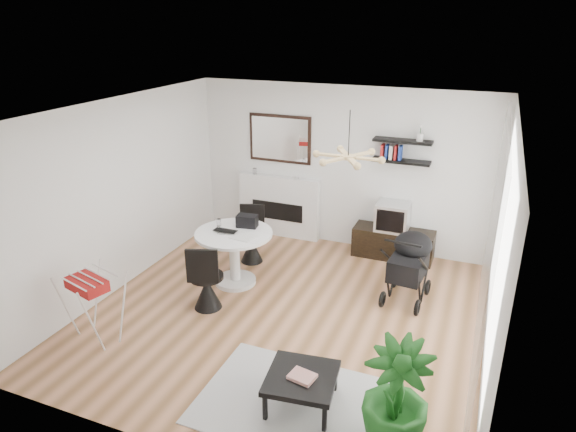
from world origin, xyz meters
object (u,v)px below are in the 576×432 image
at_px(tv_console, 393,243).
at_px(potted_plant, 396,396).
at_px(coffee_table, 302,379).
at_px(dining_table, 234,250).
at_px(crt_tv, 393,217).
at_px(drying_rack, 94,306).
at_px(fireplace, 279,199).
at_px(stroller, 409,269).

relative_size(tv_console, potted_plant, 1.17).
bearing_deg(coffee_table, tv_console, 87.31).
bearing_deg(dining_table, crt_tv, 41.86).
distance_m(drying_rack, coffee_table, 2.73).
bearing_deg(tv_console, fireplace, 175.64).
xyz_separation_m(crt_tv, dining_table, (-1.95, -1.74, -0.17)).
relative_size(drying_rack, potted_plant, 0.79).
relative_size(tv_console, drying_rack, 1.48).
relative_size(fireplace, drying_rack, 2.48).
distance_m(dining_table, potted_plant, 3.54).
xyz_separation_m(drying_rack, coffee_table, (2.73, -0.16, -0.13)).
bearing_deg(crt_tv, dining_table, -138.14).
relative_size(tv_console, coffee_table, 1.68).
distance_m(fireplace, stroller, 2.90).
bearing_deg(crt_tv, potted_plant, -78.22).
xyz_separation_m(tv_console, crt_tv, (-0.04, -0.00, 0.47)).
distance_m(crt_tv, dining_table, 2.62).
relative_size(dining_table, coffee_table, 1.45).
bearing_deg(potted_plant, dining_table, 141.54).
bearing_deg(potted_plant, stroller, 97.10).
bearing_deg(drying_rack, tv_console, 66.98).
bearing_deg(crt_tv, stroller, -68.47).
distance_m(fireplace, crt_tv, 2.05).
relative_size(tv_console, dining_table, 1.15).
xyz_separation_m(crt_tv, stroller, (0.48, -1.23, -0.25)).
bearing_deg(fireplace, tv_console, -4.36).
bearing_deg(stroller, fireplace, 156.19).
xyz_separation_m(tv_console, potted_plant, (0.78, -3.95, 0.31)).
bearing_deg(stroller, coffee_table, -98.65).
xyz_separation_m(fireplace, potted_plant, (2.87, -4.11, -0.14)).
height_order(fireplace, tv_console, fireplace).
bearing_deg(coffee_table, potted_plant, -9.50).
bearing_deg(drying_rack, potted_plant, 10.74).
relative_size(dining_table, potted_plant, 1.02).
height_order(tv_console, drying_rack, drying_rack).
bearing_deg(potted_plant, fireplace, 124.95).
relative_size(stroller, coffee_table, 1.38).
bearing_deg(dining_table, coffee_table, -48.39).
distance_m(tv_console, potted_plant, 4.03).
distance_m(dining_table, coffee_table, 2.74).
xyz_separation_m(fireplace, drying_rack, (-0.81, -3.79, -0.23)).
distance_m(coffee_table, potted_plant, 1.00).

